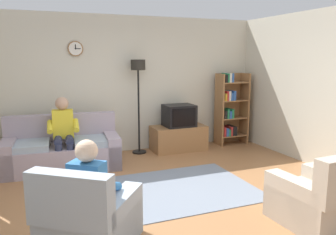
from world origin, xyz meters
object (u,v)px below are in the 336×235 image
Objects in this scene: tv_stand at (179,138)px; bookshelf at (230,108)px; armchair_near_window at (89,221)px; floor_lamp at (138,80)px; armchair_near_bookshelf at (319,200)px; couch at (62,150)px; tv at (179,116)px; person_in_left_armchair at (92,188)px; person_on_couch at (63,130)px.

bookshelf is (1.24, 0.07, 0.54)m from tv_stand.
bookshelf is 1.32× the size of armchair_near_window.
floor_lamp reaches higher than armchair_near_bookshelf.
tv_stand is 0.59× the size of floor_lamp.
bookshelf is at bearing 6.41° from couch.
bookshelf reaches higher than couch.
floor_lamp reaches higher than armchair_near_window.
couch is 4.07m from armchair_near_bookshelf.
person_in_left_armchair is (-2.25, -2.95, -0.12)m from tv.
armchair_near_window is at bearing -89.45° from couch.
tv is 2.34m from person_on_couch.
armchair_near_bookshelf reaches higher than tv_stand.
bookshelf is at bearing 41.10° from person_in_left_armchair.
person_in_left_armchair is (-3.49, -3.05, -0.18)m from bookshelf.
tv is at bearing 93.37° from armchair_near_bookshelf.
tv is at bearing 10.30° from person_on_couch.
bookshelf is at bearing 3.15° from tv_stand.
person_on_couch is at bearing 129.20° from armchair_near_bookshelf.
armchair_near_window is at bearing -115.24° from floor_lamp.
armchair_near_bookshelf is (2.53, -3.18, -0.02)m from couch.
tv is 0.38× the size of bookshelf.
armchair_near_window is 0.96× the size of person_on_couch.
floor_lamp is 3.50m from person_in_left_armchair.
person_in_left_armchair is (0.08, -2.64, 0.29)m from couch.
armchair_near_bookshelf is (-1.04, -3.58, -0.50)m from bookshelf.
couch is 1.78× the size of tv_stand.
armchair_near_bookshelf is at bearing -51.50° from couch.
person_on_couch reaches higher than tv_stand.
floor_lamp reaches higher than bookshelf.
floor_lamp is at bearing 20.05° from person_on_couch.
tv_stand is at bearing -176.85° from bookshelf.
tv_stand is at bearing 8.14° from couch.
person_on_couch is at bearing -169.11° from tv_stand.
bookshelf is at bearing 73.84° from armchair_near_bookshelf.
bookshelf is 3.58m from person_on_couch.
person_on_couch is (-3.55, -0.51, -0.09)m from bookshelf.
tv_stand is 0.93× the size of armchair_near_window.
person_in_left_armchair is (0.05, -2.53, -0.09)m from person_on_couch.
tv_stand is 1.19× the size of armchair_near_bookshelf.
floor_lamp is (-2.06, 0.03, 0.66)m from bookshelf.
tv_stand is at bearing 93.34° from armchair_near_bookshelf.
person_in_left_armchair is at bearing -127.27° from tv.
person_in_left_armchair reaches higher than couch.
armchair_near_bookshelf is at bearing -106.16° from bookshelf.
tv_stand is 3.52m from armchair_near_bookshelf.
armchair_near_window is at bearing -127.05° from person_in_left_armchair.
person_on_couch is at bearing -171.80° from bookshelf.
couch is at bearing -164.04° from floor_lamp.
bookshelf is (3.57, 0.40, 0.48)m from couch.
person_on_couch is 1.11× the size of person_in_left_armchair.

